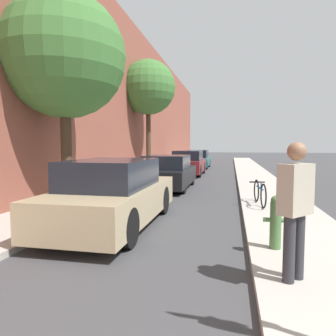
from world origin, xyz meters
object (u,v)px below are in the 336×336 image
at_px(street_tree_far, 148,88).
at_px(pedestrian, 295,203).
at_px(bicycle, 260,193).
at_px(parked_car_champagne, 114,195).
at_px(parked_car_black, 168,173).
at_px(fire_hydrant, 276,221).
at_px(parked_car_maroon, 188,163).
at_px(street_tree_near, 64,57).
at_px(parked_car_teal, 198,159).

height_order(street_tree_far, pedestrian, street_tree_far).
relative_size(pedestrian, bicycle, 1.07).
height_order(parked_car_champagne, bicycle, parked_car_champagne).
height_order(parked_car_champagne, pedestrian, pedestrian).
height_order(parked_car_black, fire_hydrant, parked_car_black).
bearing_deg(street_tree_far, parked_car_maroon, 29.48).
height_order(fire_hydrant, pedestrian, pedestrian).
bearing_deg(pedestrian, parked_car_black, -114.42).
bearing_deg(street_tree_near, parked_car_black, 64.97).
height_order(parked_car_maroon, pedestrian, pedestrian).
relative_size(street_tree_far, bicycle, 4.01).
distance_m(parked_car_maroon, street_tree_near, 10.96).
bearing_deg(pedestrian, parked_car_champagne, -81.89).
height_order(parked_car_maroon, fire_hydrant, parked_car_maroon).
bearing_deg(parked_car_maroon, bicycle, -70.20).
relative_size(street_tree_near, street_tree_far, 0.91).
relative_size(parked_car_champagne, street_tree_far, 0.69).
bearing_deg(parked_car_teal, parked_car_black, -89.89).
bearing_deg(street_tree_far, street_tree_near, -89.73).
distance_m(parked_car_champagne, street_tree_far, 11.61).
relative_size(parked_car_maroon, pedestrian, 2.40).
distance_m(parked_car_maroon, pedestrian, 14.54).
height_order(parked_car_black, pedestrian, pedestrian).
distance_m(parked_car_champagne, fire_hydrant, 3.47).
height_order(fire_hydrant, bicycle, fire_hydrant).
bearing_deg(parked_car_teal, parked_car_maroon, -89.34).
height_order(parked_car_teal, fire_hydrant, parked_car_teal).
distance_m(parked_car_champagne, bicycle, 4.20).
bearing_deg(fire_hydrant, parked_car_teal, 100.00).
bearing_deg(parked_car_maroon, street_tree_far, -150.52).
bearing_deg(street_tree_near, bicycle, 9.66).
distance_m(fire_hydrant, bicycle, 3.74).
bearing_deg(parked_car_teal, bicycle, -77.29).
distance_m(street_tree_far, fire_hydrant, 13.68).
xyz_separation_m(parked_car_black, parked_car_maroon, (0.05, 5.78, 0.04)).
height_order(street_tree_near, bicycle, street_tree_near).
relative_size(street_tree_far, fire_hydrant, 7.42).
bearing_deg(parked_car_teal, street_tree_near, -97.22).
bearing_deg(parked_car_black, parked_car_maroon, 89.55).
distance_m(street_tree_far, bicycle, 10.72).
xyz_separation_m(parked_car_maroon, parked_car_teal, (-0.07, 5.80, -0.03)).
bearing_deg(parked_car_black, fire_hydrant, -65.43).
bearing_deg(street_tree_near, street_tree_far, 90.27).
distance_m(pedestrian, bicycle, 4.96).
bearing_deg(parked_car_maroon, pedestrian, -76.88).
distance_m(street_tree_near, fire_hydrant, 7.07).
bearing_deg(bicycle, parked_car_black, 127.96).
xyz_separation_m(parked_car_champagne, parked_car_black, (-0.04, 6.00, -0.05)).
relative_size(parked_car_black, fire_hydrant, 4.78).
bearing_deg(parked_car_maroon, parked_car_teal, 90.66).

